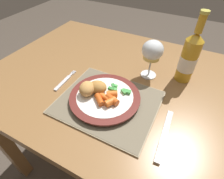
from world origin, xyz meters
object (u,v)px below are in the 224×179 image
wine_glass (152,52)px  table_knife (163,139)px  dining_table (128,98)px  dinner_plate (105,97)px  bottle (189,58)px  fork (64,81)px

wine_glass → table_knife: bearing=-63.2°
dining_table → dinner_plate: size_ratio=4.83×
dining_table → table_knife: (0.19, -0.20, 0.10)m
table_knife → bottle: bearing=91.4°
bottle → table_knife: bearing=-88.6°
table_knife → bottle: 0.33m
dinner_plate → bottle: (0.22, 0.26, 0.08)m
dinner_plate → fork: (-0.20, 0.02, -0.01)m
fork → bottle: bottle is taller
dining_table → dinner_plate: (-0.04, -0.14, 0.12)m
fork → bottle: size_ratio=0.50×
dinner_plate → wine_glass: (0.09, 0.22, 0.10)m
dinner_plate → bottle: bearing=49.4°
table_knife → wine_glass: wine_glass is taller
dinner_plate → table_knife: dinner_plate is taller
fork → table_knife: size_ratio=0.69×
dining_table → table_knife: 0.30m
dinner_plate → table_knife: (0.23, -0.06, -0.01)m
bottle → dinner_plate: bearing=-130.6°
wine_glass → bottle: bearing=17.9°
dinner_plate → bottle: size_ratio=0.92×
table_knife → wine_glass: 0.33m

